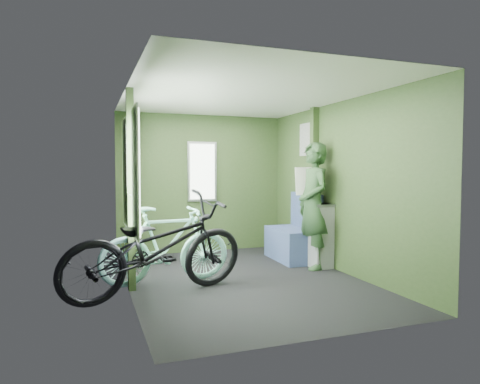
# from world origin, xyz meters

# --- Properties ---
(room) EXTENTS (4.00, 4.02, 2.31)m
(room) POSITION_xyz_m (-0.04, 0.04, 1.44)
(room) COLOR black
(room) RESTS_ON ground
(bicycle_black) EXTENTS (2.28, 1.47, 1.24)m
(bicycle_black) POSITION_xyz_m (-1.12, -0.40, 0.00)
(bicycle_black) COLOR black
(bicycle_black) RESTS_ON ground
(bicycle_mint) EXTENTS (1.64, 0.69, 1.01)m
(bicycle_mint) POSITION_xyz_m (-0.94, 0.10, 0.00)
(bicycle_mint) COLOR #91E6D2
(bicycle_mint) RESTS_ON ground
(passenger) EXTENTS (0.48, 0.69, 1.76)m
(passenger) POSITION_xyz_m (1.15, 0.27, 0.88)
(passenger) COLOR #2A4927
(passenger) RESTS_ON ground
(waste_box) EXTENTS (0.27, 0.37, 0.91)m
(waste_box) POSITION_xyz_m (1.26, 0.28, 0.45)
(waste_box) COLOR gray
(waste_box) RESTS_ON ground
(bench_seat) EXTENTS (0.56, 0.98, 1.02)m
(bench_seat) POSITION_xyz_m (1.15, 0.85, 0.30)
(bench_seat) COLOR navy
(bench_seat) RESTS_ON ground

